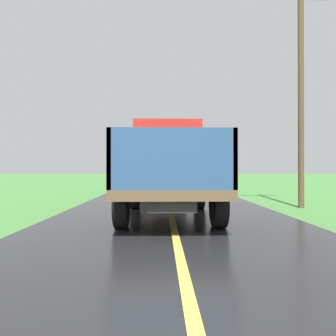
% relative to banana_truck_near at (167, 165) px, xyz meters
% --- Properties ---
extents(banana_truck_near, '(2.38, 5.82, 2.80)m').
position_rel_banana_truck_near_xyz_m(banana_truck_near, '(0.00, 0.00, 0.00)').
color(banana_truck_near, '#2D2D30').
rests_on(banana_truck_near, road_surface).
extents(banana_truck_far, '(2.38, 5.82, 2.80)m').
position_rel_banana_truck_near_xyz_m(banana_truck_far, '(-0.15, 9.58, 0.00)').
color(banana_truck_far, '#2D2D30').
rests_on(banana_truck_far, road_surface).
extents(utility_pole_roadside, '(1.96, 0.20, 7.80)m').
position_rel_banana_truck_near_xyz_m(utility_pole_roadside, '(4.72, 1.56, 2.72)').
color(utility_pole_roadside, brown).
rests_on(utility_pole_roadside, ground).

